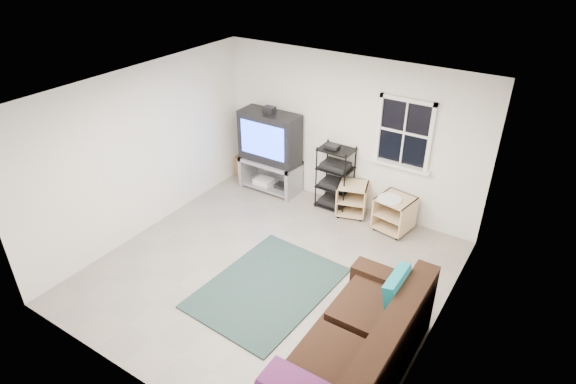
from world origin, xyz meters
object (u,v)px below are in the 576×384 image
Objects in this scene: side_table_left at (352,197)px; side_table_right at (395,211)px; av_rack at (335,181)px; sofa at (359,350)px; tv_unit at (270,145)px.

side_table_left is 0.79m from side_table_right.
side_table_right is (1.14, -0.09, -0.16)m from av_rack.
side_table_right reaches higher than side_table_left.
sofa reaches higher than side_table_left.
tv_unit reaches higher than side_table_right.
av_rack is 1.15m from side_table_right.
sofa is (1.90, -3.00, -0.13)m from av_rack.
tv_unit is 1.73m from side_table_left.
side_table_right is at bearing -4.39° from av_rack.
side_table_right is at bearing 104.56° from sofa.
side_table_right is at bearing -5.69° from side_table_left.
tv_unit is 0.71× the size of sofa.
sofa is at bearing -42.76° from tv_unit.
av_rack is at bearing 178.55° from side_table_left.
tv_unit is at bearing -177.06° from av_rack.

